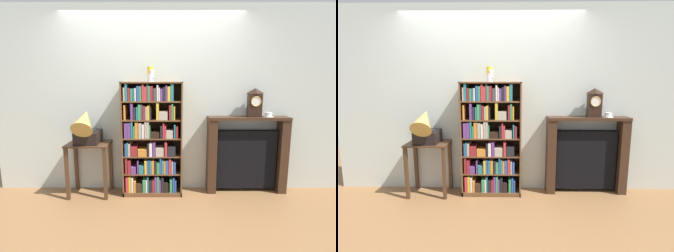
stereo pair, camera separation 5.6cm
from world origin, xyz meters
The scene contains 9 objects.
ground_plane centered at (0.00, 0.00, -0.01)m, with size 7.97×6.40×0.02m, color brown.
wall_back centered at (0.23, 0.28, 1.30)m, with size 4.97×0.08×2.60m, color beige.
bookshelf centered at (-0.02, 0.07, 0.75)m, with size 0.81×0.33×1.56m.
cup_stack centered at (-0.02, 0.08, 1.66)m, with size 0.09×0.09×0.20m.
side_table_left centered at (-0.87, 0.03, 0.54)m, with size 0.57×0.42×0.74m.
gramophone centered at (-0.87, -0.05, 0.97)m, with size 0.31×0.52×0.55m.
fireplace_mantel centered at (1.33, 0.14, 0.53)m, with size 1.11×0.23×1.08m.
mantel_clock centered at (1.40, 0.12, 1.28)m, with size 0.18×0.11×0.39m.
teacup_with_saucer centered at (1.60, 0.13, 1.11)m, with size 0.14×0.14×0.06m.
Camera 1 is at (0.21, -3.46, 1.59)m, focal length 28.12 mm.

